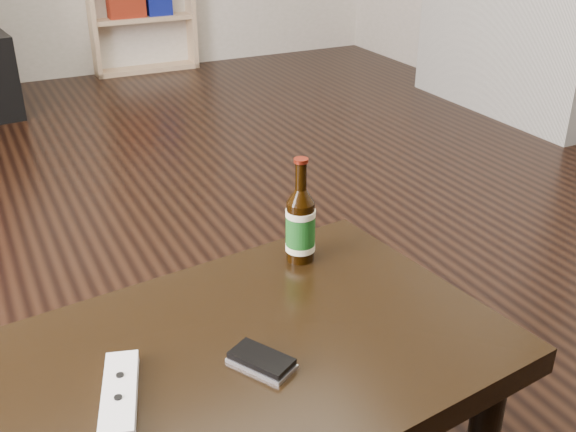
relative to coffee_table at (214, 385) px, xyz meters
name	(u,v)px	position (x,y,z in m)	size (l,w,h in m)	color
floor	(155,341)	(0.05, 0.63, -0.35)	(5.00, 6.00, 0.01)	black
coffee_table	(214,385)	(0.00, 0.00, 0.00)	(1.13, 0.74, 0.40)	black
beer_bottle	(300,225)	(0.30, 0.25, 0.14)	(0.09, 0.09, 0.24)	black
phone	(262,361)	(0.07, -0.05, 0.06)	(0.11, 0.13, 0.02)	silver
remote	(120,394)	(-0.17, -0.02, 0.06)	(0.11, 0.20, 0.02)	white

